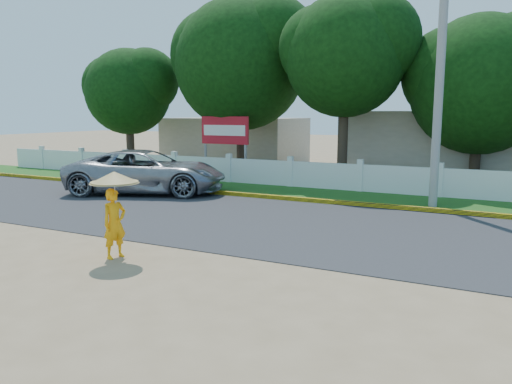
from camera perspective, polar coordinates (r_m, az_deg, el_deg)
ground at (r=10.19m, az=-5.13°, el=-8.83°), size 120.00×120.00×0.00m
road at (r=14.07m, az=4.60°, el=-3.76°), size 60.00×7.00×0.02m
grass_verge at (r=18.95m, az=10.61°, el=-0.54°), size 60.00×3.50×0.03m
curb at (r=17.33m, az=9.04°, el=-1.17°), size 40.00×0.18×0.16m
fence at (r=20.25m, az=11.80°, el=1.56°), size 40.00×0.10×1.10m
building_near at (r=26.35m, az=22.11°, el=5.08°), size 10.00×6.00×3.20m
building_far at (r=31.20m, az=-2.36°, el=5.88°), size 8.00×5.00×2.80m
utility_pole at (r=17.44m, az=20.28°, el=12.42°), size 0.28×0.28×8.63m
vehicle at (r=19.94m, az=-12.37°, el=2.29°), size 6.72×4.90×1.70m
monk_with_parasol at (r=11.09m, az=-15.88°, el=-1.11°), size 1.04×1.04×1.89m
billboard at (r=23.78m, az=-3.58°, el=6.67°), size 2.50×0.13×2.95m
tree_row at (r=23.33m, az=8.84°, el=13.41°), size 27.72×7.16×8.78m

